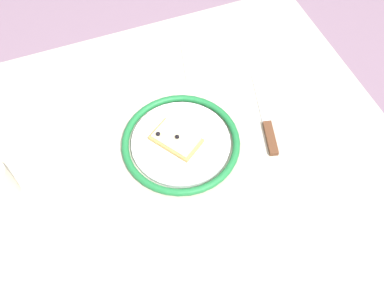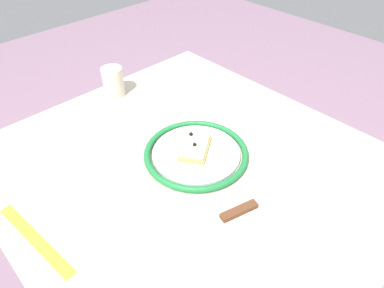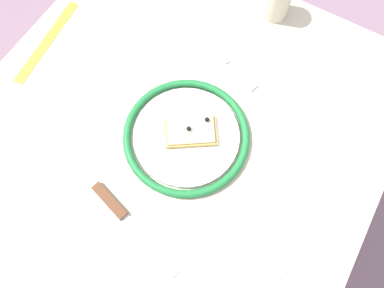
{
  "view_description": "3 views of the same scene",
  "coord_description": "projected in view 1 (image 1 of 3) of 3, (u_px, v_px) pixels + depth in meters",
  "views": [
    {
      "loc": [
        -0.17,
        -0.46,
        1.58
      ],
      "look_at": [
        0.01,
        0.01,
        0.79
      ],
      "focal_mm": 39.15,
      "sensor_mm": 36.0,
      "label": 1
    },
    {
      "loc": [
        0.46,
        -0.44,
        1.37
      ],
      "look_at": [
        -0.03,
        0.04,
        0.79
      ],
      "focal_mm": 32.28,
      "sensor_mm": 36.0,
      "label": 2
    },
    {
      "loc": [
        0.22,
        0.18,
        1.47
      ],
      "look_at": [
        0.01,
        0.06,
        0.8
      ],
      "focal_mm": 32.68,
      "sensor_mm": 36.0,
      "label": 3
    }
  ],
  "objects": [
    {
      "name": "ground_plane",
      "position": [
        191.0,
        257.0,
        1.6
      ],
      "size": [
        6.0,
        6.0,
        0.0
      ],
      "primitive_type": "plane",
      "color": "gray"
    },
    {
      "name": "pizza_slice_near",
      "position": [
        176.0,
        139.0,
        0.95
      ],
      "size": [
        0.12,
        0.13,
        0.03
      ],
      "color": "tan",
      "rests_on": "plate"
    },
    {
      "name": "fork",
      "position": [
        93.0,
        179.0,
        0.91
      ],
      "size": [
        0.08,
        0.2,
        0.0
      ],
      "color": "silver",
      "rests_on": "dining_table"
    },
    {
      "name": "dining_table",
      "position": [
        191.0,
        173.0,
        1.03
      ],
      "size": [
        0.96,
        0.88,
        0.77
      ],
      "color": "#BCB29E",
      "rests_on": "ground_plane"
    },
    {
      "name": "plate",
      "position": [
        181.0,
        142.0,
        0.96
      ],
      "size": [
        0.27,
        0.27,
        0.02
      ],
      "color": "white",
      "rests_on": "dining_table"
    },
    {
      "name": "knife",
      "position": [
        268.0,
        127.0,
        0.99
      ],
      "size": [
        0.08,
        0.24,
        0.01
      ],
      "color": "silver",
      "rests_on": "dining_table"
    },
    {
      "name": "napkin",
      "position": [
        207.0,
        59.0,
        1.11
      ],
      "size": [
        0.16,
        0.17,
        0.0
      ],
      "primitive_type": "cube",
      "rotation": [
        0.0,
        0.0,
        -0.24
      ],
      "color": "white",
      "rests_on": "dining_table"
    }
  ]
}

